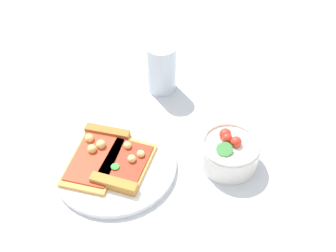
{
  "coord_description": "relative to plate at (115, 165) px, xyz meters",
  "views": [
    {
      "loc": [
        0.51,
        0.13,
        0.65
      ],
      "look_at": [
        -0.1,
        0.06,
        0.03
      ],
      "focal_mm": 44.08,
      "sensor_mm": 36.0,
      "label": 1
    }
  ],
  "objects": [
    {
      "name": "ground_plane",
      "position": [
        -0.0,
        0.04,
        -0.01
      ],
      "size": [
        2.4,
        2.4,
        0.0
      ],
      "primitive_type": "plane",
      "color": "silver",
      "rests_on": "ground"
    },
    {
      "name": "plate",
      "position": [
        0.0,
        0.0,
        0.0
      ],
      "size": [
        0.25,
        0.25,
        0.01
      ],
      "primitive_type": "cylinder",
      "color": "white",
      "rests_on": "ground_plane"
    },
    {
      "name": "pizza_slice_near",
      "position": [
        -0.02,
        -0.04,
        0.01
      ],
      "size": [
        0.17,
        0.12,
        0.03
      ],
      "color": "gold",
      "rests_on": "plate"
    },
    {
      "name": "pizza_slice_far",
      "position": [
        0.01,
        0.02,
        0.01
      ],
      "size": [
        0.15,
        0.12,
        0.02
      ],
      "color": "gold",
      "rests_on": "plate"
    },
    {
      "name": "salad_bowl",
      "position": [
        -0.04,
        0.23,
        0.02
      ],
      "size": [
        0.12,
        0.12,
        0.07
      ],
      "color": "white",
      "rests_on": "ground_plane"
    },
    {
      "name": "soda_glass",
      "position": [
        -0.25,
        0.06,
        0.05
      ],
      "size": [
        0.07,
        0.07,
        0.12
      ],
      "color": "silver",
      "rests_on": "ground_plane"
    }
  ]
}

